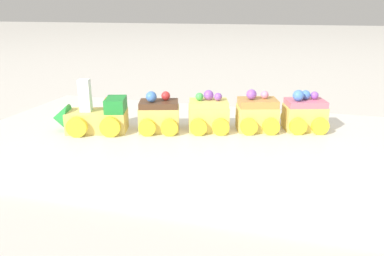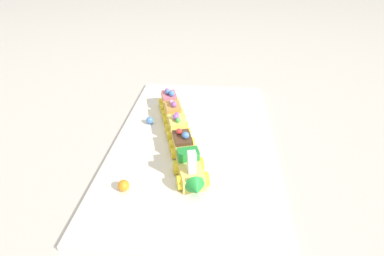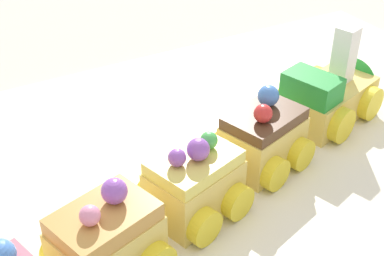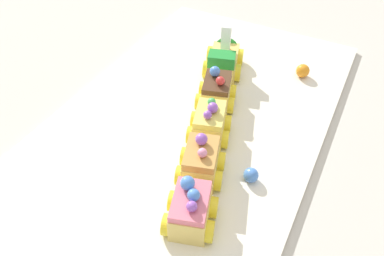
{
  "view_description": "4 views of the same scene",
  "coord_description": "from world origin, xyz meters",
  "px_view_note": "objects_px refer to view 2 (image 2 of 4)",
  "views": [
    {
      "loc": [
        -0.17,
        0.59,
        0.23
      ],
      "look_at": [
        -0.01,
        0.01,
        0.03
      ],
      "focal_mm": 35.0,
      "sensor_mm": 36.0,
      "label": 1
    },
    {
      "loc": [
        0.74,
        0.07,
        0.52
      ],
      "look_at": [
        0.04,
        0.0,
        0.08
      ],
      "focal_mm": 28.0,
      "sensor_mm": 36.0,
      "label": 2
    },
    {
      "loc": [
        -0.19,
        -0.34,
        0.32
      ],
      "look_at": [
        0.01,
        0.0,
        0.06
      ],
      "focal_mm": 50.0,
      "sensor_mm": 36.0,
      "label": 3
    },
    {
      "loc": [
        -0.45,
        -0.24,
        0.48
      ],
      "look_at": [
        -0.05,
        -0.03,
        0.04
      ],
      "focal_mm": 35.0,
      "sensor_mm": 36.0,
      "label": 4
    }
  ],
  "objects_px": {
    "cake_car_lemon": "(177,127)",
    "cake_car_strawberry": "(169,101)",
    "cake_train_locomotive": "(191,173)",
    "gumball_orange": "(123,185)",
    "gumball_blue": "(150,120)",
    "cake_car_caramel": "(173,113)",
    "cake_car_chocolate": "(183,144)"
  },
  "relations": [
    {
      "from": "gumball_blue",
      "to": "gumball_orange",
      "type": "distance_m",
      "value": 0.31
    },
    {
      "from": "cake_train_locomotive",
      "to": "gumball_blue",
      "type": "distance_m",
      "value": 0.31
    },
    {
      "from": "cake_car_chocolate",
      "to": "gumball_orange",
      "type": "height_order",
      "value": "cake_car_chocolate"
    },
    {
      "from": "cake_train_locomotive",
      "to": "gumball_orange",
      "type": "bearing_deg",
      "value": -90.4
    },
    {
      "from": "cake_car_chocolate",
      "to": "gumball_orange",
      "type": "bearing_deg",
      "value": -53.93
    },
    {
      "from": "gumball_orange",
      "to": "cake_car_strawberry",
      "type": "bearing_deg",
      "value": 174.02
    },
    {
      "from": "cake_car_chocolate",
      "to": "cake_car_caramel",
      "type": "height_order",
      "value": "cake_car_caramel"
    },
    {
      "from": "cake_train_locomotive",
      "to": "gumball_blue",
      "type": "relative_size",
      "value": 5.98
    },
    {
      "from": "cake_train_locomotive",
      "to": "gumball_orange",
      "type": "relative_size",
      "value": 5.1
    },
    {
      "from": "cake_car_caramel",
      "to": "gumball_blue",
      "type": "distance_m",
      "value": 0.08
    },
    {
      "from": "cake_train_locomotive",
      "to": "cake_car_chocolate",
      "type": "xyz_separation_m",
      "value": [
        -0.12,
        -0.04,
        0.0
      ]
    },
    {
      "from": "cake_car_lemon",
      "to": "cake_car_strawberry",
      "type": "distance_m",
      "value": 0.18
    },
    {
      "from": "cake_car_lemon",
      "to": "cake_car_strawberry",
      "type": "height_order",
      "value": "cake_car_strawberry"
    },
    {
      "from": "cake_car_caramel",
      "to": "gumball_blue",
      "type": "height_order",
      "value": "cake_car_caramel"
    },
    {
      "from": "cake_car_caramel",
      "to": "gumball_orange",
      "type": "relative_size",
      "value": 3.15
    },
    {
      "from": "gumball_blue",
      "to": "cake_train_locomotive",
      "type": "bearing_deg",
      "value": 31.81
    },
    {
      "from": "cake_car_lemon",
      "to": "gumball_orange",
      "type": "relative_size",
      "value": 3.15
    },
    {
      "from": "cake_train_locomotive",
      "to": "cake_car_lemon",
      "type": "height_order",
      "value": "cake_train_locomotive"
    },
    {
      "from": "cake_car_lemon",
      "to": "cake_car_strawberry",
      "type": "bearing_deg",
      "value": 179.95
    },
    {
      "from": "cake_car_chocolate",
      "to": "cake_car_caramel",
      "type": "distance_m",
      "value": 0.18
    },
    {
      "from": "cake_car_lemon",
      "to": "gumball_orange",
      "type": "xyz_separation_m",
      "value": [
        0.25,
        -0.1,
        -0.01
      ]
    },
    {
      "from": "cake_car_chocolate",
      "to": "cake_car_lemon",
      "type": "bearing_deg",
      "value": -179.9
    },
    {
      "from": "cake_car_caramel",
      "to": "cake_car_strawberry",
      "type": "xyz_separation_m",
      "value": [
        -0.08,
        -0.03,
        0.0
      ]
    },
    {
      "from": "cake_car_chocolate",
      "to": "cake_car_strawberry",
      "type": "relative_size",
      "value": 1.0
    },
    {
      "from": "cake_car_lemon",
      "to": "cake_car_caramel",
      "type": "relative_size",
      "value": 1.0
    },
    {
      "from": "cake_car_chocolate",
      "to": "gumball_blue",
      "type": "xyz_separation_m",
      "value": [
        -0.15,
        -0.13,
        -0.02
      ]
    },
    {
      "from": "cake_train_locomotive",
      "to": "cake_car_caramel",
      "type": "height_order",
      "value": "cake_train_locomotive"
    },
    {
      "from": "cake_car_lemon",
      "to": "gumball_blue",
      "type": "xyz_separation_m",
      "value": [
        -0.06,
        -0.1,
        -0.02
      ]
    },
    {
      "from": "cake_car_strawberry",
      "to": "gumball_blue",
      "type": "bearing_deg",
      "value": -40.74
    },
    {
      "from": "cake_car_caramel",
      "to": "cake_car_strawberry",
      "type": "distance_m",
      "value": 0.09
    },
    {
      "from": "cake_car_chocolate",
      "to": "gumball_blue",
      "type": "relative_size",
      "value": 3.69
    },
    {
      "from": "cake_train_locomotive",
      "to": "cake_car_lemon",
      "type": "distance_m",
      "value": 0.21
    }
  ]
}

